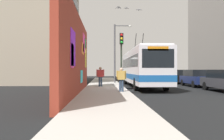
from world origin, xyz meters
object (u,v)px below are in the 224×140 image
at_px(parked_car_navy, 197,78).
at_px(parked_car_white, 166,75).
at_px(parked_car_black, 178,76).
at_px(pedestrian_at_curb, 121,78).
at_px(street_lamp, 117,49).
at_px(city_bus, 142,67).
at_px(pedestrian_midblock, 100,75).
at_px(traffic_light, 121,51).

bearing_deg(parked_car_navy, parked_car_white, 0.00).
distance_m(parked_car_black, parked_car_white, 5.32).
distance_m(parked_car_black, pedestrian_at_curb, 13.95).
bearing_deg(parked_car_white, pedestrian_at_curb, 156.03).
relative_size(parked_car_navy, street_lamp, 0.66).
height_order(pedestrian_at_curb, street_lamp, street_lamp).
height_order(city_bus, pedestrian_midblock, city_bus).
distance_m(city_bus, parked_car_navy, 5.30).
bearing_deg(pedestrian_at_curb, traffic_light, -4.83).
bearing_deg(parked_car_navy, traffic_light, 116.47).
bearing_deg(parked_car_navy, pedestrian_at_curb, 129.65).
distance_m(parked_car_white, pedestrian_at_curb, 18.63).
bearing_deg(traffic_light, parked_car_navy, -63.53).
height_order(parked_car_white, street_lamp, street_lamp).
height_order(parked_car_white, traffic_light, traffic_light).
xyz_separation_m(pedestrian_at_curb, pedestrian_midblock, (4.64, 1.41, 0.07)).
distance_m(parked_car_black, pedestrian_midblock, 11.43).
relative_size(parked_car_black, pedestrian_at_curb, 3.01).
xyz_separation_m(city_bus, street_lamp, (4.85, 2.03, 2.07)).
relative_size(city_bus, parked_car_white, 2.96).
relative_size(city_bus, parked_car_navy, 2.95).
xyz_separation_m(pedestrian_midblock, traffic_light, (-2.02, -1.63, 1.87)).
bearing_deg(city_bus, parked_car_white, -25.35).
distance_m(parked_car_black, street_lamp, 7.89).
distance_m(pedestrian_at_curb, pedestrian_midblock, 4.85).
bearing_deg(pedestrian_at_curb, pedestrian_midblock, 16.88).
bearing_deg(pedestrian_at_curb, parked_car_white, -23.97).
height_order(pedestrian_midblock, traffic_light, traffic_light).
relative_size(city_bus, parked_car_black, 2.69).
relative_size(pedestrian_midblock, street_lamp, 0.25).
bearing_deg(parked_car_black, pedestrian_midblock, 128.22).
xyz_separation_m(parked_car_white, pedestrian_midblock, (-12.39, 8.98, 0.28)).
relative_size(parked_car_navy, parked_car_white, 1.01).
height_order(pedestrian_at_curb, traffic_light, traffic_light).
bearing_deg(street_lamp, parked_car_white, -49.72).
relative_size(pedestrian_at_curb, street_lamp, 0.24).
height_order(parked_car_navy, pedestrian_midblock, pedestrian_midblock).
xyz_separation_m(parked_car_black, traffic_light, (-9.10, 7.35, 2.15)).
xyz_separation_m(pedestrian_at_curb, traffic_light, (2.61, -0.22, 1.94)).
height_order(parked_car_navy, street_lamp, street_lamp).
distance_m(city_bus, pedestrian_at_curb, 6.55).
height_order(parked_car_black, traffic_light, traffic_light).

